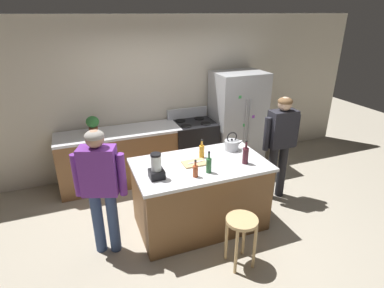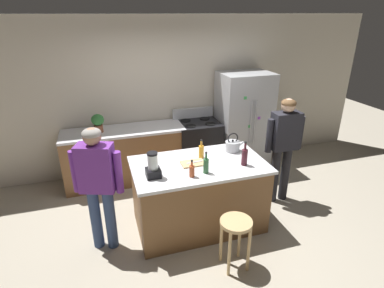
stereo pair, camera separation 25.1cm
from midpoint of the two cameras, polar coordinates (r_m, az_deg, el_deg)
The scene contains 18 objects.
ground_plane at distance 4.47m, azimuth 2.85°, elevation -14.44°, with size 14.00×14.00×0.00m, color #B2A893.
back_wall at distance 5.58m, azimuth -3.84°, elevation 8.86°, with size 8.00×0.10×2.70m, color beige.
kitchen_island at distance 4.20m, azimuth 2.98°, elevation -9.34°, with size 1.71×0.99×0.94m.
back_counter_run at distance 5.38m, azimuth -10.86°, elevation -2.08°, with size 2.00×0.64×0.94m.
refrigerator at distance 5.78m, azimuth 10.64°, elevation 4.17°, with size 0.90×0.73×1.76m.
stove_range at distance 5.61m, azimuth 2.31°, elevation -0.43°, with size 0.76×0.65×1.12m.
person_by_island_left at distance 3.69m, azimuth -15.13°, elevation -6.31°, with size 0.59×0.34×1.59m.
person_by_sink_right at distance 4.74m, azimuth 18.06°, elevation 0.45°, with size 0.59×0.23×1.63m.
bar_stool at distance 3.61m, azimuth 10.10°, elevation -15.55°, with size 0.36×0.36×0.63m.
potted_plant at distance 5.12m, azimuth -15.63°, elevation 3.92°, with size 0.20×0.20×0.30m.
blender_appliance at distance 3.62m, azimuth -5.24°, elevation -4.22°, with size 0.17×0.17×0.31m.
bottle_wine at distance 3.96m, azimuth 11.46°, elevation -2.30°, with size 0.08×0.08×0.32m.
bottle_soda at distance 4.09m, azimuth 3.48°, elevation -1.35°, with size 0.07×0.07×0.26m.
bottle_olive_oil at distance 3.71m, azimuth 4.58°, elevation -3.96°, with size 0.07×0.07×0.28m.
bottle_cooking_sauce at distance 3.63m, azimuth 1.97°, elevation -4.97°, with size 0.06×0.06×0.22m.
tea_kettle at distance 4.34m, azimuth 9.14°, elevation -0.33°, with size 0.28×0.20×0.27m.
cutting_board at distance 3.95m, azimuth 2.00°, elevation -3.60°, with size 0.30×0.20×0.02m, color tan.
chef_knife at distance 3.95m, azimuth 2.27°, elevation -3.39°, with size 0.22×0.03×0.01m, color #B7BABF.
Camera 2 is at (-1.15, -3.35, 2.73)m, focal length 28.93 mm.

